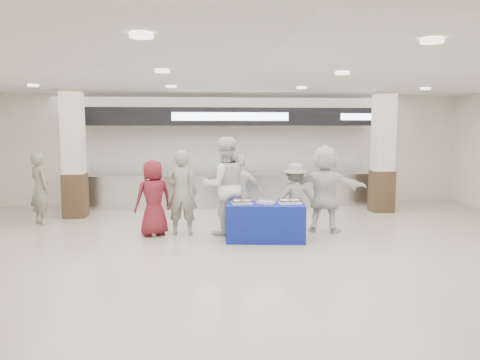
{
  "coord_description": "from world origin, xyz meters",
  "views": [
    {
      "loc": [
        -0.99,
        -7.81,
        2.28
      ],
      "look_at": [
        -0.08,
        1.6,
        1.2
      ],
      "focal_mm": 35.0,
      "sensor_mm": 36.0,
      "label": 1
    }
  ],
  "objects": [
    {
      "name": "column_left",
      "position": [
        -4.0,
        4.2,
        1.53
      ],
      "size": [
        0.55,
        0.55,
        3.2
      ],
      "color": "#39271A",
      "rests_on": "ground"
    },
    {
      "name": "display_table",
      "position": [
        0.41,
        1.32,
        0.38
      ],
      "size": [
        1.64,
        0.97,
        0.75
      ],
      "primitive_type": "cube",
      "rotation": [
        0.0,
        0.0,
        -0.13
      ],
      "color": "navy",
      "rests_on": "ground"
    },
    {
      "name": "sheet_cake_right",
      "position": [
        0.89,
        1.28,
        0.8
      ],
      "size": [
        0.44,
        0.35,
        0.09
      ],
      "color": "white",
      "rests_on": "display_table"
    },
    {
      "name": "cupcake_tray",
      "position": [
        0.41,
        1.29,
        0.78
      ],
      "size": [
        0.44,
        0.41,
        0.06
      ],
      "color": "silver",
      "rests_on": "display_table"
    },
    {
      "name": "soldier_bg",
      "position": [
        -4.59,
        3.37,
        0.85
      ],
      "size": [
        0.72,
        0.73,
        1.7
      ],
      "primitive_type": "imported",
      "rotation": [
        0.0,
        0.0,
        2.31
      ],
      "color": "slate",
      "rests_on": "ground"
    },
    {
      "name": "soldier_b",
      "position": [
        1.15,
        1.96,
        0.75
      ],
      "size": [
        1.03,
        0.67,
        1.51
      ],
      "primitive_type": "imported",
      "rotation": [
        0.0,
        0.0,
        3.26
      ],
      "color": "slate",
      "rests_on": "ground"
    },
    {
      "name": "soldier_a",
      "position": [
        -1.27,
        1.97,
        0.9
      ],
      "size": [
        0.69,
        0.48,
        1.8
      ],
      "primitive_type": "imported",
      "rotation": [
        0.0,
        0.0,
        3.06
      ],
      "color": "slate",
      "rests_on": "ground"
    },
    {
      "name": "chef_short",
      "position": [
        -0.03,
        1.96,
        0.85
      ],
      "size": [
        1.08,
        0.74,
        1.7
      ],
      "primitive_type": "imported",
      "rotation": [
        0.0,
        0.0,
        2.77
      ],
      "color": "silver",
      "rests_on": "ground"
    },
    {
      "name": "ground",
      "position": [
        0.0,
        0.0,
        0.0
      ],
      "size": [
        14.0,
        14.0,
        0.0
      ],
      "primitive_type": "plane",
      "color": "#BDB6A1",
      "rests_on": "ground"
    },
    {
      "name": "serving_line",
      "position": [
        0.0,
        5.4,
        1.16
      ],
      "size": [
        8.7,
        0.85,
        2.8
      ],
      "color": "silver",
      "rests_on": "ground"
    },
    {
      "name": "column_right",
      "position": [
        4.0,
        4.2,
        1.53
      ],
      "size": [
        0.55,
        0.55,
        3.2
      ],
      "color": "#39271A",
      "rests_on": "ground"
    },
    {
      "name": "chef_tall",
      "position": [
        -0.36,
        1.96,
        1.03
      ],
      "size": [
        1.12,
        0.94,
        2.06
      ],
      "primitive_type": "imported",
      "rotation": [
        0.0,
        0.0,
        3.31
      ],
      "color": "silver",
      "rests_on": "ground"
    },
    {
      "name": "civilian_white",
      "position": [
        1.8,
        1.97,
        0.94
      ],
      "size": [
        1.82,
        1.21,
        1.88
      ],
      "primitive_type": "imported",
      "rotation": [
        0.0,
        0.0,
        2.73
      ],
      "color": "white",
      "rests_on": "ground"
    },
    {
      "name": "civilian_maroon",
      "position": [
        -1.86,
        1.96,
        0.8
      ],
      "size": [
        0.92,
        0.79,
        1.6
      ],
      "primitive_type": "imported",
      "rotation": [
        0.0,
        0.0,
        3.58
      ],
      "color": "maroon",
      "rests_on": "ground"
    },
    {
      "name": "sheet_cake_left",
      "position": [
        -0.06,
        1.34,
        0.79
      ],
      "size": [
        0.41,
        0.33,
        0.09
      ],
      "color": "white",
      "rests_on": "display_table"
    }
  ]
}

